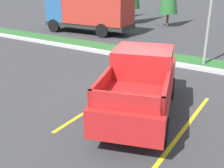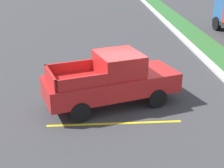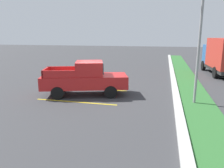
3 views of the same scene
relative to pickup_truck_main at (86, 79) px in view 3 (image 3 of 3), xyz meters
name	(u,v)px [view 3 (image 3 of 3)]	position (x,y,z in m)	size (l,w,h in m)	color
ground_plane	(95,94)	(-0.38, 0.50, -1.04)	(120.00, 120.00, 0.00)	#38383A
parking_line_near	(93,89)	(-1.53, -0.05, -1.04)	(0.12, 4.80, 0.01)	yellow
parking_line_far	(75,102)	(1.57, -0.05, -1.04)	(0.12, 4.80, 0.01)	yellow
curb_strip	(176,98)	(-0.38, 5.50, -0.97)	(56.00, 0.40, 0.15)	#B2B2AD
grass_median	(196,100)	(-0.38, 6.60, -1.01)	(56.00, 1.80, 0.06)	#2D662D
pickup_truck_main	(86,79)	(0.00, 0.00, 0.00)	(3.41, 5.55, 2.10)	black
street_light	(196,36)	(0.31, 6.23, 2.61)	(0.24, 1.49, 6.22)	gray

